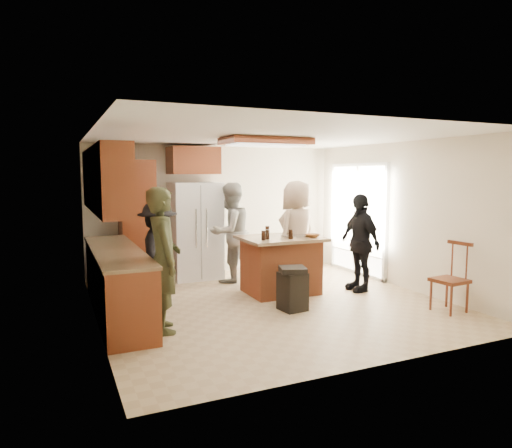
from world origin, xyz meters
name	(u,v)px	position (x,y,z in m)	size (l,w,h in m)	color
room_shell	(416,223)	(4.37, 1.64, 0.87)	(8.00, 5.20, 5.00)	tan
person_front_left	(163,260)	(-1.75, -0.55, 0.90)	(0.66, 0.48, 1.80)	#393D24
person_behind_left	(230,232)	(-0.06, 1.57, 0.90)	(0.88, 0.54, 1.80)	gray
person_behind_right	(297,233)	(0.92, 0.86, 0.92)	(0.90, 0.59, 1.84)	#9E846C
person_side_right	(360,242)	(1.69, 0.10, 0.81)	(0.95, 0.49, 1.63)	black
person_counter	(158,252)	(-1.55, 0.69, 0.78)	(1.01, 0.47, 1.56)	black
left_cabinetry	(112,247)	(-2.24, 0.40, 0.96)	(0.64, 3.00, 2.30)	maroon
back_wall_units	(152,206)	(-1.33, 2.20, 1.38)	(1.80, 0.60, 2.45)	maroon
refrigerator	(195,231)	(-0.55, 2.12, 0.90)	(0.90, 0.76, 1.80)	white
kitchen_island	(281,264)	(0.41, 0.50, 0.47)	(1.28, 1.03, 0.93)	#AD512C
island_items	(293,234)	(0.58, 0.40, 0.97)	(1.03, 0.74, 0.15)	silver
trash_bin	(293,288)	(0.12, -0.44, 0.32)	(0.45, 0.45, 0.63)	black
spindle_chair	(451,280)	(2.15, -1.41, 0.45)	(0.45, 0.45, 0.99)	maroon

